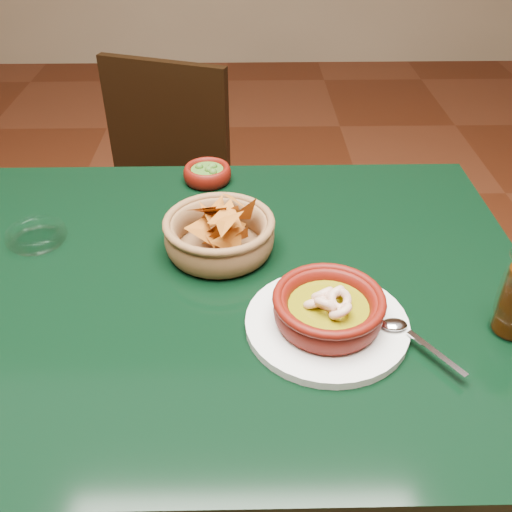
{
  "coord_description": "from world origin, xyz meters",
  "views": [
    {
      "loc": [
        0.13,
        -0.73,
        1.33
      ],
      "look_at": [
        0.14,
        -0.02,
        0.81
      ],
      "focal_mm": 40.0,
      "sensor_mm": 36.0,
      "label": 1
    }
  ],
  "objects_px": {
    "dining_table": "(176,324)",
    "dining_chair": "(156,205)",
    "chip_basket": "(220,234)",
    "shrimp_plate": "(328,312)"
  },
  "relations": [
    {
      "from": "dining_chair",
      "to": "chip_basket",
      "type": "height_order",
      "value": "chip_basket"
    },
    {
      "from": "dining_table",
      "to": "shrimp_plate",
      "type": "xyz_separation_m",
      "value": [
        0.24,
        -0.12,
        0.13
      ]
    },
    {
      "from": "chip_basket",
      "to": "dining_table",
      "type": "bearing_deg",
      "value": -134.79
    },
    {
      "from": "dining_table",
      "to": "chip_basket",
      "type": "distance_m",
      "value": 0.17
    },
    {
      "from": "dining_chair",
      "to": "shrimp_plate",
      "type": "xyz_separation_m",
      "value": [
        0.38,
        -0.82,
        0.31
      ]
    },
    {
      "from": "dining_chair",
      "to": "chip_basket",
      "type": "bearing_deg",
      "value": -70.6
    },
    {
      "from": "shrimp_plate",
      "to": "chip_basket",
      "type": "bearing_deg",
      "value": 129.57
    },
    {
      "from": "dining_table",
      "to": "shrimp_plate",
      "type": "distance_m",
      "value": 0.3
    },
    {
      "from": "shrimp_plate",
      "to": "chip_basket",
      "type": "relative_size",
      "value": 1.31
    },
    {
      "from": "dining_table",
      "to": "dining_chair",
      "type": "height_order",
      "value": "dining_chair"
    }
  ]
}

